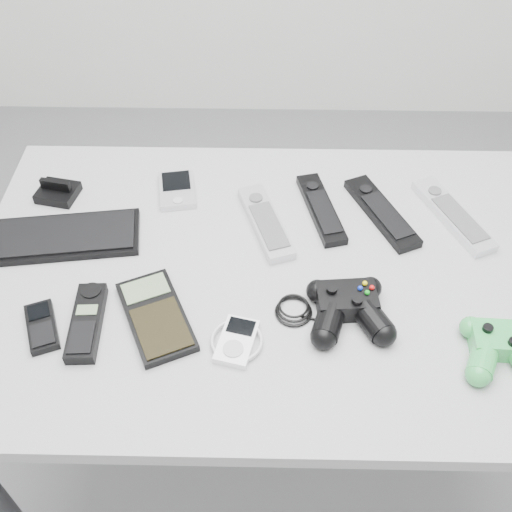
{
  "coord_description": "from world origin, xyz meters",
  "views": [
    {
      "loc": [
        -0.05,
        -0.79,
        1.66
      ],
      "look_at": [
        -0.06,
        -0.0,
        0.82
      ],
      "focal_mm": 42.0,
      "sensor_mm": 36.0,
      "label": 1
    }
  ],
  "objects_px": {
    "calculator": "(156,316)",
    "remote_silver_b": "(453,215)",
    "controller_black": "(348,306)",
    "mp3_player": "(237,341)",
    "pda": "(177,190)",
    "cordless_handset": "(87,322)",
    "controller_green": "(502,346)",
    "pda_keyboard": "(65,236)",
    "desk": "(276,291)",
    "mobile_phone": "(42,326)",
    "remote_silver_a": "(266,222)",
    "remote_black_a": "(321,208)",
    "remote_black_b": "(382,212)"
  },
  "relations": [
    {
      "from": "remote_black_a",
      "to": "mobile_phone",
      "type": "relative_size",
      "value": 1.98
    },
    {
      "from": "calculator",
      "to": "controller_green",
      "type": "height_order",
      "value": "controller_green"
    },
    {
      "from": "pda",
      "to": "controller_green",
      "type": "relative_size",
      "value": 0.79
    },
    {
      "from": "mp3_player",
      "to": "controller_black",
      "type": "bearing_deg",
      "value": 32.32
    },
    {
      "from": "remote_black_b",
      "to": "mp3_player",
      "type": "relative_size",
      "value": 2.32
    },
    {
      "from": "pda",
      "to": "calculator",
      "type": "bearing_deg",
      "value": -99.7
    },
    {
      "from": "remote_black_b",
      "to": "mobile_phone",
      "type": "relative_size",
      "value": 2.1
    },
    {
      "from": "mp3_player",
      "to": "calculator",
      "type": "bearing_deg",
      "value": 174.66
    },
    {
      "from": "remote_black_b",
      "to": "calculator",
      "type": "height_order",
      "value": "remote_black_b"
    },
    {
      "from": "cordless_handset",
      "to": "controller_green",
      "type": "distance_m",
      "value": 0.72
    },
    {
      "from": "mp3_player",
      "to": "controller_green",
      "type": "distance_m",
      "value": 0.45
    },
    {
      "from": "controller_black",
      "to": "controller_green",
      "type": "relative_size",
      "value": 1.73
    },
    {
      "from": "cordless_handset",
      "to": "mobile_phone",
      "type": "bearing_deg",
      "value": -176.37
    },
    {
      "from": "desk",
      "to": "mp3_player",
      "type": "xyz_separation_m",
      "value": [
        -0.07,
        -0.18,
        0.08
      ]
    },
    {
      "from": "pda_keyboard",
      "to": "cordless_handset",
      "type": "bearing_deg",
      "value": -74.83
    },
    {
      "from": "pda_keyboard",
      "to": "mobile_phone",
      "type": "bearing_deg",
      "value": -94.47
    },
    {
      "from": "pda_keyboard",
      "to": "pda",
      "type": "bearing_deg",
      "value": 27.16
    },
    {
      "from": "remote_silver_b",
      "to": "mp3_player",
      "type": "distance_m",
      "value": 0.54
    },
    {
      "from": "pda_keyboard",
      "to": "controller_green",
      "type": "xyz_separation_m",
      "value": [
        0.81,
        -0.26,
        0.01
      ]
    },
    {
      "from": "calculator",
      "to": "mp3_player",
      "type": "distance_m",
      "value": 0.16
    },
    {
      "from": "remote_silver_a",
      "to": "remote_silver_b",
      "type": "xyz_separation_m",
      "value": [
        0.39,
        0.03,
        -0.0
      ]
    },
    {
      "from": "remote_silver_b",
      "to": "controller_black",
      "type": "distance_m",
      "value": 0.35
    },
    {
      "from": "pda_keyboard",
      "to": "remote_black_b",
      "type": "height_order",
      "value": "remote_black_b"
    },
    {
      "from": "cordless_handset",
      "to": "controller_green",
      "type": "xyz_separation_m",
      "value": [
        0.72,
        -0.05,
        0.01
      ]
    },
    {
      "from": "pda",
      "to": "remote_silver_b",
      "type": "height_order",
      "value": "remote_silver_b"
    },
    {
      "from": "remote_black_a",
      "to": "controller_green",
      "type": "distance_m",
      "value": 0.45
    },
    {
      "from": "remote_black_b",
      "to": "controller_black",
      "type": "height_order",
      "value": "controller_black"
    },
    {
      "from": "pda_keyboard",
      "to": "cordless_handset",
      "type": "height_order",
      "value": "cordless_handset"
    },
    {
      "from": "calculator",
      "to": "mp3_player",
      "type": "relative_size",
      "value": 1.98
    },
    {
      "from": "mobile_phone",
      "to": "calculator",
      "type": "height_order",
      "value": "calculator"
    },
    {
      "from": "pda_keyboard",
      "to": "remote_silver_b",
      "type": "distance_m",
      "value": 0.8
    },
    {
      "from": "calculator",
      "to": "controller_black",
      "type": "relative_size",
      "value": 0.76
    },
    {
      "from": "pda_keyboard",
      "to": "remote_black_a",
      "type": "xyz_separation_m",
      "value": [
        0.52,
        0.09,
        0.0
      ]
    },
    {
      "from": "controller_black",
      "to": "pda_keyboard",
      "type": "bearing_deg",
      "value": 156.88
    },
    {
      "from": "remote_silver_b",
      "to": "controller_green",
      "type": "distance_m",
      "value": 0.34
    },
    {
      "from": "remote_black_a",
      "to": "mobile_phone",
      "type": "xyz_separation_m",
      "value": [
        -0.51,
        -0.32,
        -0.0
      ]
    },
    {
      "from": "remote_silver_b",
      "to": "controller_black",
      "type": "xyz_separation_m",
      "value": [
        -0.24,
        -0.26,
        0.01
      ]
    },
    {
      "from": "pda",
      "to": "mobile_phone",
      "type": "relative_size",
      "value": 1.08
    },
    {
      "from": "mobile_phone",
      "to": "cordless_handset",
      "type": "relative_size",
      "value": 0.66
    },
    {
      "from": "remote_black_b",
      "to": "remote_silver_a",
      "type": "bearing_deg",
      "value": 164.16
    },
    {
      "from": "calculator",
      "to": "remote_silver_b",
      "type": "bearing_deg",
      "value": 0.48
    },
    {
      "from": "remote_silver_b",
      "to": "pda",
      "type": "bearing_deg",
      "value": 149.64
    },
    {
      "from": "pda",
      "to": "calculator",
      "type": "relative_size",
      "value": 0.6
    },
    {
      "from": "pda",
      "to": "controller_green",
      "type": "xyz_separation_m",
      "value": [
        0.6,
        -0.41,
        0.01
      ]
    },
    {
      "from": "mobile_phone",
      "to": "controller_green",
      "type": "height_order",
      "value": "controller_green"
    },
    {
      "from": "pda",
      "to": "mp3_player",
      "type": "distance_m",
      "value": 0.42
    },
    {
      "from": "remote_silver_a",
      "to": "controller_black",
      "type": "height_order",
      "value": "controller_black"
    },
    {
      "from": "remote_black_a",
      "to": "pda_keyboard",
      "type": "bearing_deg",
      "value": 175.98
    },
    {
      "from": "remote_silver_a",
      "to": "calculator",
      "type": "relative_size",
      "value": 1.13
    },
    {
      "from": "remote_silver_a",
      "to": "calculator",
      "type": "xyz_separation_m",
      "value": [
        -0.19,
        -0.24,
        -0.0
      ]
    }
  ]
}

